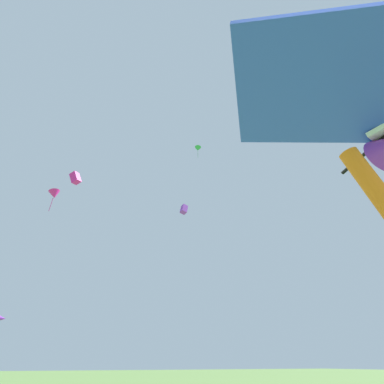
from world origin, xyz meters
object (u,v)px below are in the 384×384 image
object	(u,v)px
distant_kite_magenta_low_right	(54,194)
distant_kite_purple_mid_left	(184,209)
distant_kite_green_low_left	(198,149)
distant_kite_magenta_far_center	(75,178)
distant_kite_purple_high_right	(243,91)

from	to	relation	value
distant_kite_magenta_low_right	distant_kite_purple_mid_left	size ratio (longest dim) A/B	1.89
distant_kite_magenta_low_right	distant_kite_purple_mid_left	bearing A→B (deg)	7.91
distant_kite_green_low_left	distant_kite_magenta_far_center	world-z (taller)	distant_kite_green_low_left
distant_kite_magenta_low_right	distant_kite_purple_high_right	size ratio (longest dim) A/B	2.87
distant_kite_purple_high_right	distant_kite_magenta_far_center	bearing A→B (deg)	119.44
distant_kite_magenta_far_center	distant_kite_purple_high_right	size ratio (longest dim) A/B	2.21
distant_kite_magenta_far_center	distant_kite_purple_mid_left	bearing A→B (deg)	-20.86
distant_kite_green_low_left	distant_kite_purple_high_right	size ratio (longest dim) A/B	2.23
distant_kite_magenta_low_right	distant_kite_purple_high_right	bearing A→B (deg)	-48.19
distant_kite_magenta_far_center	distant_kite_purple_high_right	xyz separation A→B (m)	(10.39, -18.42, -1.93)
distant_kite_green_low_left	distant_kite_magenta_low_right	bearing A→B (deg)	176.99
distant_kite_magenta_low_right	distant_kite_purple_mid_left	world-z (taller)	distant_kite_purple_mid_left
distant_kite_green_low_left	distant_kite_magenta_far_center	distance (m)	14.36
distant_kite_purple_high_right	distant_kite_purple_mid_left	size ratio (longest dim) A/B	0.66
distant_kite_green_low_left	distant_kite_magenta_far_center	xyz separation A→B (m)	(-12.27, 6.80, -3.10)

